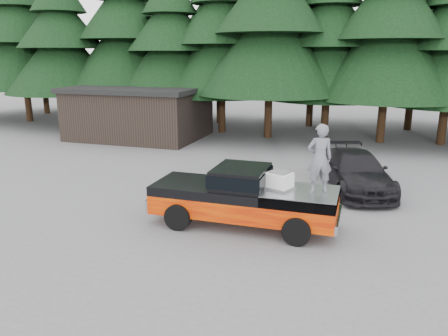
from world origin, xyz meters
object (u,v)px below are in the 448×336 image
(air_compressor, at_px, (279,181))
(parked_car, at_px, (355,171))
(pickup_truck, at_px, (244,206))
(utility_building, at_px, (140,112))
(man_on_bed, at_px, (320,158))

(air_compressor, distance_m, parked_car, 5.54)
(pickup_truck, bearing_deg, utility_building, 129.75)
(air_compressor, bearing_deg, man_on_bed, 23.18)
(parked_car, bearing_deg, utility_building, 133.66)
(pickup_truck, distance_m, man_on_bed, 2.85)
(pickup_truck, distance_m, parked_car, 6.03)
(pickup_truck, relative_size, man_on_bed, 2.90)
(air_compressor, distance_m, man_on_bed, 1.41)
(air_compressor, relative_size, utility_building, 0.08)
(pickup_truck, xyz_separation_m, air_compressor, (1.12, 0.01, 0.91))
(man_on_bed, height_order, utility_building, man_on_bed)
(pickup_truck, xyz_separation_m, utility_building, (-10.52, 12.66, 1.00))
(pickup_truck, distance_m, air_compressor, 1.44)
(pickup_truck, height_order, man_on_bed, man_on_bed)
(air_compressor, xyz_separation_m, utility_building, (-11.65, 12.64, 0.09))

